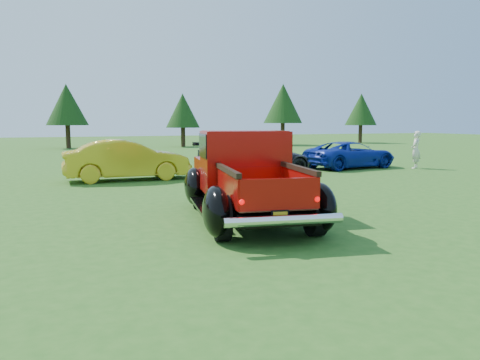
{
  "coord_description": "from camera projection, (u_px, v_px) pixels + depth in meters",
  "views": [
    {
      "loc": [
        -3.78,
        -8.19,
        2.1
      ],
      "look_at": [
        -0.51,
        0.2,
        0.97
      ],
      "focal_mm": 35.0,
      "sensor_mm": 36.0,
      "label": 1
    }
  ],
  "objects": [
    {
      "name": "tree_far_east",
      "position": [
        361.0,
        110.0,
        45.64
      ],
      "size": [
        3.07,
        3.07,
        4.8
      ],
      "color": "#332114",
      "rests_on": "ground"
    },
    {
      "name": "tree_mid_left",
      "position": [
        67.0,
        105.0,
        36.36
      ],
      "size": [
        3.2,
        3.2,
        5.0
      ],
      "color": "#332114",
      "rests_on": "ground"
    },
    {
      "name": "ground",
      "position": [
        268.0,
        229.0,
        9.2
      ],
      "size": [
        120.0,
        120.0,
        0.0
      ],
      "primitive_type": "plane",
      "color": "#295919",
      "rests_on": "ground"
    },
    {
      "name": "pickup_truck",
      "position": [
        244.0,
        176.0,
        10.32
      ],
      "size": [
        3.06,
        5.35,
        1.9
      ],
      "rotation": [
        0.0,
        0.0,
        -0.16
      ],
      "color": "black",
      "rests_on": "ground"
    },
    {
      "name": "spectator",
      "position": [
        416.0,
        150.0,
        20.88
      ],
      "size": [
        0.72,
        0.7,
        1.67
      ],
      "primitive_type": "imported",
      "rotation": [
        0.0,
        0.0,
        3.85
      ],
      "color": "beige",
      "rests_on": "ground"
    },
    {
      "name": "show_car_yellow",
      "position": [
        127.0,
        160.0,
        16.74
      ],
      "size": [
        4.42,
        1.59,
        1.45
      ],
      "primitive_type": "imported",
      "rotation": [
        0.0,
        0.0,
        1.58
      ],
      "color": "gold",
      "rests_on": "ground"
    },
    {
      "name": "tree_east",
      "position": [
        283.0,
        104.0,
        41.42
      ],
      "size": [
        3.46,
        3.46,
        5.4
      ],
      "color": "#332114",
      "rests_on": "ground"
    },
    {
      "name": "show_car_grey",
      "position": [
        255.0,
        157.0,
        18.45
      ],
      "size": [
        4.93,
        2.51,
        1.37
      ],
      "primitive_type": "imported",
      "rotation": [
        0.0,
        0.0,
        1.7
      ],
      "color": "black",
      "rests_on": "ground"
    },
    {
      "name": "show_car_blue",
      "position": [
        350.0,
        155.0,
        21.11
      ],
      "size": [
        4.57,
        2.62,
        1.2
      ],
      "primitive_type": "imported",
      "rotation": [
        0.0,
        0.0,
        1.72
      ],
      "color": "#0D2293",
      "rests_on": "ground"
    },
    {
      "name": "tree_mid_right",
      "position": [
        183.0,
        111.0,
        38.72
      ],
      "size": [
        2.82,
        2.82,
        4.4
      ],
      "color": "#332114",
      "rests_on": "ground"
    }
  ]
}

